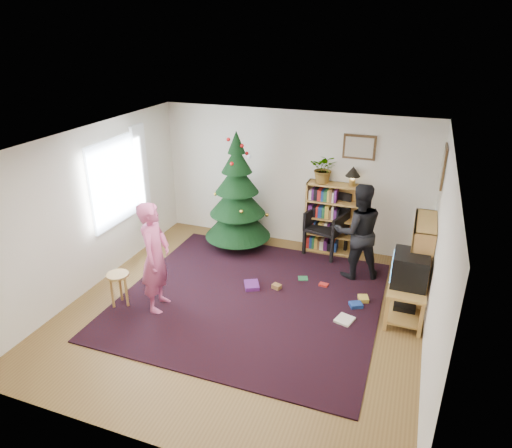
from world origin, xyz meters
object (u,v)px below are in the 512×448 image
(tv_stand, at_px, (406,297))
(stool, at_px, (118,281))
(bookshelf_right, at_px, (420,261))
(person_standing, at_px, (155,257))
(christmas_tree, at_px, (237,201))
(picture_right, at_px, (444,166))
(picture_back, at_px, (359,147))
(bookshelf_back, at_px, (332,217))
(potted_plant, at_px, (324,168))
(person_by_chair, at_px, (358,232))
(armchair, at_px, (328,220))
(crt_tv, at_px, (410,269))
(table_lamp, at_px, (353,173))

(tv_stand, relative_size, stool, 1.69)
(stool, bearing_deg, bookshelf_right, 22.30)
(person_standing, bearing_deg, christmas_tree, -19.13)
(picture_right, height_order, bookshelf_right, picture_right)
(picture_back, distance_m, bookshelf_back, 1.34)
(christmas_tree, relative_size, potted_plant, 4.26)
(picture_right, xyz_separation_m, person_by_chair, (-1.11, -0.18, -1.14))
(stool, distance_m, person_standing, 0.72)
(armchair, bearing_deg, picture_right, -2.09)
(person_standing, relative_size, potted_plant, 3.22)
(picture_right, bearing_deg, tv_stand, -102.98)
(armchair, bearing_deg, potted_plant, -170.50)
(christmas_tree, height_order, armchair, christmas_tree)
(crt_tv, relative_size, table_lamp, 1.50)
(armchair, relative_size, potted_plant, 2.18)
(bookshelf_back, bearing_deg, table_lamp, 0.00)
(stool, relative_size, table_lamp, 1.56)
(bookshelf_right, distance_m, stool, 4.43)
(armchair, xyz_separation_m, table_lamp, (0.37, 0.02, 0.92))
(picture_back, relative_size, armchair, 0.49)
(crt_tv, distance_m, person_standing, 3.55)
(crt_tv, distance_m, person_by_chair, 1.26)
(bookshelf_right, bearing_deg, stool, 112.30)
(potted_plant, bearing_deg, table_lamp, 0.00)
(armchair, bearing_deg, bookshelf_back, 28.48)
(tv_stand, height_order, crt_tv, crt_tv)
(picture_back, relative_size, tv_stand, 0.60)
(stool, height_order, person_by_chair, person_by_chair)
(crt_tv, bearing_deg, armchair, 131.47)
(bookshelf_back, distance_m, bookshelf_right, 1.94)
(picture_right, height_order, crt_tv, picture_right)
(picture_right, xyz_separation_m, potted_plant, (-1.87, 0.59, -0.39))
(person_standing, xyz_separation_m, table_lamp, (2.29, 2.69, 0.70))
(christmas_tree, relative_size, bookshelf_right, 1.69)
(picture_right, xyz_separation_m, table_lamp, (-1.37, 0.59, -0.42))
(picture_right, height_order, christmas_tree, picture_right)
(picture_right, bearing_deg, stool, -151.80)
(picture_right, relative_size, bookshelf_back, 0.46)
(tv_stand, xyz_separation_m, crt_tv, (-0.00, 0.00, 0.45))
(bookshelf_back, distance_m, crt_tv, 2.21)
(christmas_tree, xyz_separation_m, crt_tv, (3.08, -1.26, -0.14))
(crt_tv, distance_m, table_lamp, 2.17)
(person_by_chair, bearing_deg, armchair, -72.78)
(crt_tv, distance_m, potted_plant, 2.47)
(bookshelf_back, height_order, person_by_chair, person_by_chair)
(tv_stand, relative_size, table_lamp, 2.64)
(bookshelf_back, xyz_separation_m, person_standing, (-1.99, -2.69, 0.17))
(bookshelf_back, height_order, tv_stand, bookshelf_back)
(picture_back, bearing_deg, person_standing, -129.60)
(bookshelf_back, distance_m, table_lamp, 0.92)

